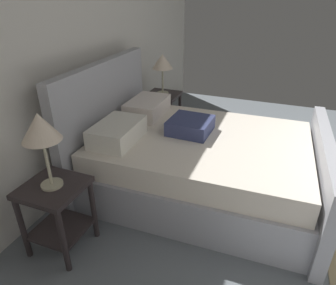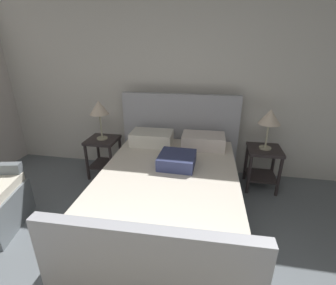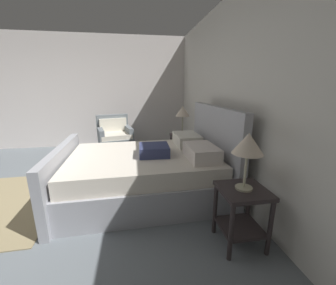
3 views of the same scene
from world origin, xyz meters
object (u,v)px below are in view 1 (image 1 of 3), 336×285
at_px(nightstand_left, 57,206).
at_px(table_lamp_left, 40,129).
at_px(nightstand_right, 163,107).
at_px(bed, 196,159).
at_px(table_lamp_right, 163,63).

xyz_separation_m(nightstand_left, table_lamp_left, (-0.00, 0.00, 0.66)).
distance_m(nightstand_right, nightstand_left, 2.32).
height_order(nightstand_left, table_lamp_left, table_lamp_left).
height_order(bed, table_lamp_right, bed).
bearing_deg(nightstand_left, table_lamp_left, 135.00).
xyz_separation_m(bed, table_lamp_left, (-1.16, 0.78, 0.70)).
distance_m(nightstand_left, table_lamp_left, 0.66).
relative_size(bed, nightstand_left, 3.80).
height_order(bed, nightstand_right, bed).
xyz_separation_m(nightstand_right, nightstand_left, (-2.32, -0.06, 0.00)).
distance_m(bed, nightstand_right, 1.43).
bearing_deg(nightstand_right, nightstand_left, -178.54).
height_order(table_lamp_right, nightstand_left, table_lamp_right).
bearing_deg(nightstand_left, bed, -33.85).
xyz_separation_m(bed, nightstand_right, (1.16, 0.84, 0.05)).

